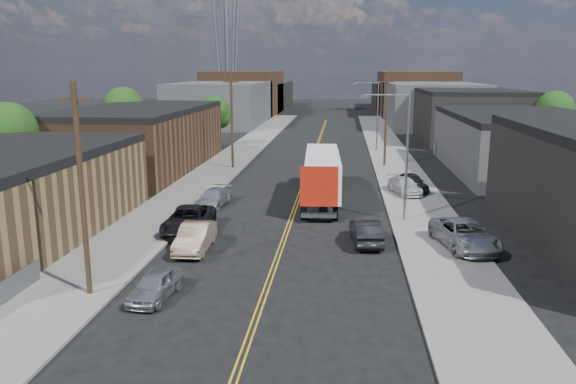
% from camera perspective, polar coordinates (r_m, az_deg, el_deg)
% --- Properties ---
extents(ground, '(260.00, 260.00, 0.00)m').
position_cam_1_polar(ground, '(74.69, 2.81, 4.27)').
color(ground, black).
rests_on(ground, ground).
extents(centerline, '(0.32, 120.00, 0.01)m').
position_cam_1_polar(centerline, '(59.90, 2.10, 2.27)').
color(centerline, gold).
rests_on(centerline, ground).
extents(sidewalk_left, '(5.00, 140.00, 0.15)m').
position_cam_1_polar(sidewalk_left, '(61.19, -6.82, 2.47)').
color(sidewalk_left, slate).
rests_on(sidewalk_left, ground).
extents(sidewalk_right, '(5.00, 140.00, 0.15)m').
position_cam_1_polar(sidewalk_right, '(60.07, 11.19, 2.14)').
color(sidewalk_right, slate).
rests_on(sidewalk_right, ground).
extents(warehouse_brown, '(12.00, 26.00, 6.60)m').
position_cam_1_polar(warehouse_brown, '(62.17, -14.81, 5.31)').
color(warehouse_brown, '#503320').
rests_on(warehouse_brown, ground).
extents(industrial_right_b, '(14.00, 24.00, 6.10)m').
position_cam_1_polar(industrial_right_b, '(63.08, 22.62, 4.64)').
color(industrial_right_b, '#37373A').
rests_on(industrial_right_b, ground).
extents(industrial_right_c, '(14.00, 22.00, 7.60)m').
position_cam_1_polar(industrial_right_c, '(88.07, 17.81, 7.42)').
color(industrial_right_c, black).
rests_on(industrial_right_c, ground).
extents(skyline_left_a, '(16.00, 30.00, 8.00)m').
position_cam_1_polar(skyline_left_a, '(111.57, -6.69, 8.94)').
color(skyline_left_a, '#37373A').
rests_on(skyline_left_a, ground).
extents(skyline_right_a, '(16.00, 30.00, 8.00)m').
position_cam_1_polar(skyline_right_a, '(110.29, 14.32, 8.61)').
color(skyline_right_a, '#37373A').
rests_on(skyline_right_a, ground).
extents(skyline_left_b, '(16.00, 26.00, 10.00)m').
position_cam_1_polar(skyline_left_b, '(136.03, -4.45, 10.01)').
color(skyline_left_b, '#503320').
rests_on(skyline_left_b, ground).
extents(skyline_right_b, '(16.00, 26.00, 10.00)m').
position_cam_1_polar(skyline_right_b, '(134.98, 12.77, 9.73)').
color(skyline_right_b, '#503320').
rests_on(skyline_right_b, ground).
extents(skyline_left_c, '(16.00, 40.00, 7.00)m').
position_cam_1_polar(skyline_left_c, '(155.81, -3.15, 9.77)').
color(skyline_left_c, black).
rests_on(skyline_left_c, ground).
extents(skyline_right_c, '(16.00, 40.00, 7.00)m').
position_cam_1_polar(skyline_right_c, '(154.90, 11.85, 9.52)').
color(skyline_right_c, black).
rests_on(skyline_right_c, ground).
extents(streetlight_near, '(3.39, 0.25, 9.00)m').
position_cam_1_polar(streetlight_near, '(39.41, 11.45, 4.58)').
color(streetlight_near, gray).
rests_on(streetlight_near, ground).
extents(streetlight_far, '(3.39, 0.25, 9.00)m').
position_cam_1_polar(streetlight_far, '(74.15, 8.79, 8.22)').
color(streetlight_far, gray).
rests_on(streetlight_far, ground).
extents(utility_pole_left_near, '(1.60, 0.26, 10.00)m').
position_cam_1_polar(utility_pole_left_near, '(27.14, -20.23, 0.20)').
color(utility_pole_left_near, black).
rests_on(utility_pole_left_near, ground).
extents(utility_pole_left_far, '(1.60, 0.26, 10.00)m').
position_cam_1_polar(utility_pole_left_far, '(60.27, -5.73, 7.20)').
color(utility_pole_left_far, black).
rests_on(utility_pole_left_far, ground).
extents(utility_pole_right, '(1.60, 0.26, 10.00)m').
position_cam_1_polar(utility_pole_right, '(62.27, 9.92, 7.24)').
color(utility_pole_right, black).
rests_on(utility_pole_right, ground).
extents(tree_left_near, '(4.85, 4.76, 7.91)m').
position_cam_1_polar(tree_left_near, '(52.05, -26.47, 5.21)').
color(tree_left_near, black).
rests_on(tree_left_near, ground).
extents(tree_left_mid, '(5.10, 5.04, 8.37)m').
position_cam_1_polar(tree_left_mid, '(74.32, -16.30, 8.01)').
color(tree_left_mid, black).
rests_on(tree_left_mid, ground).
extents(tree_left_far, '(4.35, 4.20, 6.97)m').
position_cam_1_polar(tree_left_far, '(78.08, -7.45, 7.91)').
color(tree_left_far, black).
rests_on(tree_left_far, ground).
extents(tree_right_far, '(4.85, 4.76, 7.91)m').
position_cam_1_polar(tree_right_far, '(78.65, 25.49, 7.30)').
color(tree_right_far, black).
rests_on(tree_right_far, ground).
extents(semi_truck, '(3.14, 15.40, 4.01)m').
position_cam_1_polar(semi_truck, '(46.12, 3.57, 2.08)').
color(semi_truck, white).
rests_on(semi_truck, ground).
extents(car_left_a, '(1.96, 3.98, 1.31)m').
position_cam_1_polar(car_left_a, '(27.20, -13.35, -9.21)').
color(car_left_a, '#9D9FA2').
rests_on(car_left_a, ground).
extents(car_left_b, '(1.80, 4.87, 1.59)m').
position_cam_1_polar(car_left_b, '(33.67, -9.42, -4.56)').
color(car_left_b, '#937D60').
rests_on(car_left_b, ground).
extents(car_left_c, '(2.98, 6.06, 1.65)m').
position_cam_1_polar(car_left_c, '(37.43, -10.06, -2.81)').
color(car_left_c, black).
rests_on(car_left_c, ground).
extents(car_left_d, '(2.46, 4.85, 1.35)m').
position_cam_1_polar(car_left_d, '(44.21, -7.58, -0.58)').
color(car_left_d, '#AAADAF').
rests_on(car_left_d, ground).
extents(car_right_oncoming, '(2.04, 4.75, 1.52)m').
position_cam_1_polar(car_right_oncoming, '(34.81, 7.92, -4.00)').
color(car_right_oncoming, black).
rests_on(car_right_oncoming, ground).
extents(car_right_lot_a, '(3.80, 6.27, 1.63)m').
position_cam_1_polar(car_right_lot_a, '(34.79, 17.51, -4.13)').
color(car_right_lot_a, '#A1A3A6').
rests_on(car_right_lot_a, sidewalk_right).
extents(car_right_lot_b, '(3.00, 4.93, 1.33)m').
position_cam_1_polar(car_right_lot_b, '(48.63, 11.77, 0.62)').
color(car_right_lot_b, '#B6B6B6').
rests_on(car_right_lot_b, sidewalk_right).
extents(car_right_lot_c, '(2.92, 4.79, 1.52)m').
position_cam_1_polar(car_right_lot_c, '(49.83, 12.45, 0.98)').
color(car_right_lot_c, black).
rests_on(car_right_lot_c, sidewalk_right).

